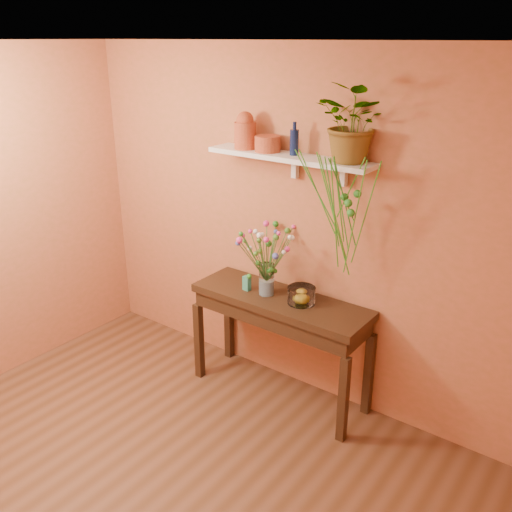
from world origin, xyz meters
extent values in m
plane|color=silver|center=(0.00, 0.00, 2.70)|extent=(4.00, 4.00, 0.00)
cube|color=#BD6345|center=(0.00, 2.00, 1.35)|extent=(4.00, 0.04, 2.70)
cube|color=#311D11|center=(0.08, 1.75, 0.84)|extent=(1.43, 0.46, 0.06)
cube|color=#311D11|center=(0.08, 1.75, 0.74)|extent=(1.37, 0.42, 0.12)
cube|color=#311D11|center=(-0.60, 1.55, 0.34)|extent=(0.06, 0.06, 0.68)
cube|color=#311D11|center=(0.77, 1.55, 0.34)|extent=(0.06, 0.06, 0.68)
cube|color=#311D11|center=(-0.60, 1.95, 0.34)|extent=(0.06, 0.06, 0.68)
cube|color=#311D11|center=(0.77, 1.95, 0.34)|extent=(0.06, 0.06, 0.68)
cube|color=white|center=(0.05, 1.87, 1.92)|extent=(1.30, 0.24, 0.04)
cube|color=white|center=(0.05, 1.97, 1.83)|extent=(0.04, 0.05, 0.15)
cube|color=white|center=(0.45, 1.97, 1.83)|extent=(0.04, 0.05, 0.15)
cylinder|color=#B84B2E|center=(-0.33, 1.86, 2.04)|extent=(0.19, 0.19, 0.20)
sphere|color=#B84B2E|center=(-0.33, 1.86, 2.15)|extent=(0.13, 0.13, 0.13)
cylinder|color=#B84B2E|center=(-0.13, 1.87, 1.99)|extent=(0.20, 0.20, 0.11)
cylinder|color=#0C173B|center=(0.09, 1.88, 2.03)|extent=(0.07, 0.07, 0.18)
cylinder|color=#0C173B|center=(0.09, 1.88, 2.14)|extent=(0.03, 0.03, 0.05)
imported|color=#2A7B24|center=(0.54, 1.90, 2.20)|extent=(0.55, 0.51, 0.52)
cylinder|color=#2A7B24|center=(0.57, 1.72, 1.69)|extent=(0.08, 0.16, 0.67)
cylinder|color=#30861D|center=(0.53, 1.71, 1.61)|extent=(0.02, 0.21, 0.81)
cylinder|color=#30861D|center=(0.50, 1.74, 1.64)|extent=(0.15, 0.19, 0.75)
cylinder|color=#2A7B24|center=(0.36, 1.76, 1.75)|extent=(0.30, 0.12, 0.55)
cylinder|color=#30861D|center=(0.54, 1.74, 1.71)|extent=(0.02, 0.18, 0.62)
cylinder|color=#30861D|center=(0.35, 1.78, 1.73)|extent=(0.27, 0.10, 0.58)
cylinder|color=#2A7B24|center=(0.59, 1.74, 1.70)|extent=(0.11, 0.20, 0.63)
cylinder|color=#30861D|center=(0.49, 1.77, 1.60)|extent=(0.26, 0.09, 0.85)
cylinder|color=#30861D|center=(0.66, 1.74, 1.60)|extent=(0.17, 0.11, 0.83)
cylinder|color=#2A7B24|center=(0.50, 1.73, 1.69)|extent=(0.03, 0.23, 0.67)
cylinder|color=#30861D|center=(0.60, 1.77, 1.80)|extent=(0.21, 0.05, 0.44)
cylinder|color=#30861D|center=(0.72, 1.77, 1.64)|extent=(0.23, 0.14, 0.76)
cylinder|color=#2A7B24|center=(0.57, 1.72, 1.79)|extent=(0.07, 0.28, 0.47)
sphere|color=#2A7B24|center=(0.65, 1.72, 1.65)|extent=(0.05, 0.05, 0.05)
sphere|color=#2A7B24|center=(0.63, 1.70, 1.72)|extent=(0.05, 0.05, 0.05)
sphere|color=#2A7B24|center=(0.66, 1.77, 1.77)|extent=(0.05, 0.05, 0.05)
sphere|color=#2A7B24|center=(0.55, 1.79, 1.73)|extent=(0.05, 0.05, 0.05)
cylinder|color=white|center=(-0.04, 1.74, 0.99)|extent=(0.12, 0.12, 0.25)
cylinder|color=silver|center=(-0.04, 1.74, 0.93)|extent=(0.11, 0.11, 0.12)
cylinder|color=#386B28|center=(-0.04, 1.69, 1.12)|extent=(0.01, 0.09, 0.26)
sphere|color=#4E7D2D|center=(-0.04, 1.65, 1.25)|extent=(0.04, 0.04, 0.04)
cylinder|color=#386B28|center=(-0.03, 1.68, 1.18)|extent=(0.01, 0.11, 0.39)
sphere|color=white|center=(-0.03, 1.63, 1.38)|extent=(0.04, 0.04, 0.04)
cylinder|color=#386B28|center=(-0.01, 1.63, 1.13)|extent=(0.05, 0.22, 0.30)
sphere|color=#4E7D2D|center=(0.02, 1.52, 1.28)|extent=(0.04, 0.04, 0.04)
cylinder|color=#386B28|center=(0.01, 1.67, 1.18)|extent=(0.09, 0.14, 0.38)
sphere|color=#E93595|center=(0.05, 1.60, 1.37)|extent=(0.04, 0.04, 0.04)
cylinder|color=#386B28|center=(0.00, 1.69, 1.16)|extent=(0.08, 0.09, 0.34)
sphere|color=#2A7B24|center=(0.04, 1.65, 1.32)|extent=(0.05, 0.05, 0.05)
cylinder|color=#386B28|center=(0.04, 1.68, 1.12)|extent=(0.16, 0.13, 0.27)
sphere|color=#4653A7|center=(0.12, 1.62, 1.26)|extent=(0.05, 0.05, 0.05)
cylinder|color=#386B28|center=(0.03, 1.72, 1.19)|extent=(0.13, 0.04, 0.41)
sphere|color=#E93595|center=(0.09, 1.71, 1.40)|extent=(0.03, 0.03, 0.03)
cylinder|color=#386B28|center=(0.04, 1.73, 1.12)|extent=(0.17, 0.02, 0.27)
sphere|color=white|center=(0.13, 1.72, 1.26)|extent=(0.03, 0.03, 0.03)
cylinder|color=#386B28|center=(0.05, 1.76, 1.17)|extent=(0.17, 0.07, 0.36)
sphere|color=white|center=(0.13, 1.79, 1.35)|extent=(0.04, 0.04, 0.04)
cylinder|color=#386B28|center=(0.04, 1.76, 1.12)|extent=(0.15, 0.07, 0.27)
sphere|color=#E93595|center=(0.11, 1.79, 1.25)|extent=(0.04, 0.04, 0.04)
cylinder|color=#386B28|center=(-0.01, 1.76, 1.16)|extent=(0.05, 0.06, 0.34)
sphere|color=#4E7D2D|center=(0.01, 1.79, 1.33)|extent=(0.05, 0.05, 0.05)
cylinder|color=#386B28|center=(0.01, 1.83, 1.14)|extent=(0.10, 0.20, 0.31)
sphere|color=white|center=(0.06, 1.93, 1.29)|extent=(0.04, 0.04, 0.04)
cylinder|color=#386B28|center=(-0.01, 1.84, 1.16)|extent=(0.05, 0.21, 0.35)
sphere|color=#4E7D2D|center=(0.01, 1.94, 1.34)|extent=(0.05, 0.05, 0.05)
cylinder|color=#386B28|center=(0.00, 1.86, 1.18)|extent=(0.07, 0.26, 0.38)
sphere|color=#E93595|center=(0.03, 1.99, 1.36)|extent=(0.03, 0.03, 0.03)
cylinder|color=#386B28|center=(-0.07, 1.84, 1.18)|extent=(0.07, 0.22, 0.38)
sphere|color=#2A7B24|center=(-0.11, 1.95, 1.37)|extent=(0.05, 0.05, 0.05)
cylinder|color=#386B28|center=(-0.05, 1.81, 1.16)|extent=(0.03, 0.16, 0.34)
sphere|color=#4653A7|center=(-0.06, 1.88, 1.33)|extent=(0.03, 0.03, 0.03)
cylinder|color=#386B28|center=(-0.10, 1.83, 1.18)|extent=(0.13, 0.19, 0.38)
sphere|color=#E93595|center=(-0.17, 1.92, 1.37)|extent=(0.05, 0.05, 0.05)
cylinder|color=#386B28|center=(-0.10, 1.79, 1.14)|extent=(0.13, 0.12, 0.31)
sphere|color=white|center=(-0.16, 1.85, 1.29)|extent=(0.04, 0.04, 0.04)
cylinder|color=#386B28|center=(-0.12, 1.78, 1.15)|extent=(0.17, 0.10, 0.33)
sphere|color=white|center=(-0.20, 1.82, 1.32)|extent=(0.04, 0.04, 0.04)
cylinder|color=#386B28|center=(-0.12, 1.74, 1.17)|extent=(0.17, 0.02, 0.35)
sphere|color=#E93595|center=(-0.20, 1.75, 1.34)|extent=(0.03, 0.03, 0.03)
cylinder|color=#386B28|center=(-0.08, 1.74, 1.14)|extent=(0.09, 0.02, 0.30)
sphere|color=#4E7D2D|center=(-0.12, 1.75, 1.29)|extent=(0.04, 0.04, 0.04)
cylinder|color=#386B28|center=(-0.11, 1.73, 1.10)|extent=(0.15, 0.02, 0.23)
sphere|color=white|center=(-0.18, 1.72, 1.22)|extent=(0.04, 0.04, 0.04)
cylinder|color=#386B28|center=(-0.12, 1.71, 1.14)|extent=(0.17, 0.07, 0.30)
sphere|color=#4E7D2D|center=(-0.20, 1.68, 1.28)|extent=(0.03, 0.03, 0.03)
cylinder|color=#386B28|center=(-0.11, 1.68, 1.17)|extent=(0.15, 0.11, 0.36)
sphere|color=#E93595|center=(-0.18, 1.63, 1.35)|extent=(0.03, 0.03, 0.03)
cylinder|color=#386B28|center=(-0.09, 1.65, 1.19)|extent=(0.11, 0.18, 0.40)
sphere|color=#2A7B24|center=(-0.15, 1.56, 1.38)|extent=(0.04, 0.04, 0.04)
cylinder|color=#386B28|center=(-0.09, 1.63, 1.16)|extent=(0.10, 0.22, 0.34)
sphere|color=#4653A7|center=(-0.14, 1.52, 1.33)|extent=(0.04, 0.04, 0.04)
cylinder|color=#386B28|center=(-0.08, 1.62, 1.17)|extent=(0.09, 0.23, 0.37)
sphere|color=#E93595|center=(-0.12, 1.51, 1.35)|extent=(0.05, 0.05, 0.05)
sphere|color=#2A7B24|center=(0.01, 1.73, 1.08)|extent=(0.04, 0.04, 0.04)
sphere|color=#2A7B24|center=(0.00, 1.71, 1.08)|extent=(0.04, 0.04, 0.04)
sphere|color=#2A7B24|center=(0.02, 1.71, 1.09)|extent=(0.04, 0.04, 0.04)
sphere|color=#2A7B24|center=(-0.08, 1.69, 1.13)|extent=(0.04, 0.04, 0.04)
sphere|color=#2A7B24|center=(0.01, 1.78, 1.06)|extent=(0.04, 0.04, 0.04)
sphere|color=#2A7B24|center=(-0.11, 1.61, 1.04)|extent=(0.04, 0.04, 0.04)
cylinder|color=white|center=(0.26, 1.76, 0.93)|extent=(0.21, 0.21, 0.13)
cylinder|color=white|center=(0.26, 1.76, 0.87)|extent=(0.21, 0.21, 0.01)
sphere|color=gold|center=(0.26, 1.76, 0.91)|extent=(0.08, 0.08, 0.08)
cube|color=teal|center=(-0.21, 1.70, 0.92)|extent=(0.06, 0.05, 0.11)
camera|label=1|loc=(2.21, -1.43, 2.72)|focal=38.94mm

